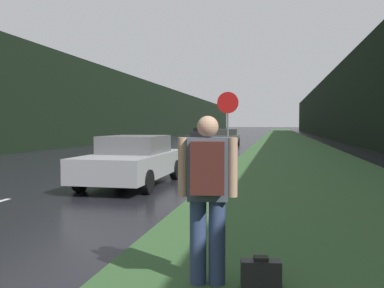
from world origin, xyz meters
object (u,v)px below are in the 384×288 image
(car_passing_far, at_px, (225,138))
(car_oncoming, at_px, (203,134))
(suitcase, at_px, (261,274))
(hitchhiker_with_backpack, at_px, (208,189))
(car_passing_near, at_px, (133,160))
(stop_sign, at_px, (228,122))

(car_passing_far, relative_size, car_oncoming, 1.00)
(suitcase, bearing_deg, car_passing_far, 89.29)
(car_passing_far, xyz_separation_m, car_oncoming, (-4.02, 12.15, 0.01))
(suitcase, distance_m, car_passing_far, 27.68)
(suitcase, height_order, car_oncoming, car_oncoming)
(hitchhiker_with_backpack, relative_size, car_oncoming, 0.42)
(hitchhiker_with_backpack, relative_size, suitcase, 4.18)
(car_passing_far, height_order, car_oncoming, car_oncoming)
(hitchhiker_with_backpack, distance_m, car_passing_near, 7.47)
(stop_sign, relative_size, car_passing_near, 0.63)
(stop_sign, relative_size, hitchhiker_with_backpack, 1.58)
(hitchhiker_with_backpack, bearing_deg, car_oncoming, 91.78)
(stop_sign, bearing_deg, suitcase, -81.13)
(stop_sign, relative_size, suitcase, 6.62)
(hitchhiker_with_backpack, distance_m, car_passing_far, 27.65)
(suitcase, bearing_deg, hitchhiker_with_backpack, 175.70)
(stop_sign, relative_size, car_oncoming, 0.67)
(car_passing_near, bearing_deg, stop_sign, -125.77)
(car_oncoming, bearing_deg, suitcase, -78.79)
(suitcase, bearing_deg, stop_sign, 90.21)
(car_passing_near, relative_size, car_passing_far, 1.05)
(car_passing_near, bearing_deg, hitchhiker_with_backpack, 116.08)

